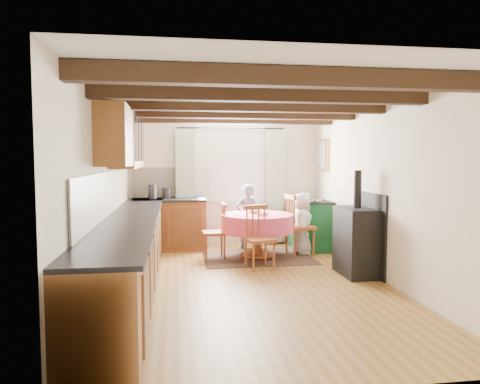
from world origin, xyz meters
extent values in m
cube|color=olive|center=(0.00, 0.00, 0.00)|extent=(3.60, 5.50, 0.00)
cube|color=white|center=(0.00, 0.00, 2.40)|extent=(3.60, 5.50, 0.00)
cube|color=silver|center=(0.00, 2.75, 1.20)|extent=(3.60, 0.00, 2.40)
cube|color=silver|center=(0.00, -2.75, 1.20)|extent=(3.60, 0.00, 2.40)
cube|color=silver|center=(-1.80, 0.00, 1.20)|extent=(0.00, 5.50, 2.40)
cube|color=silver|center=(1.80, 0.00, 1.20)|extent=(0.00, 5.50, 2.40)
cube|color=black|center=(0.00, -2.00, 2.31)|extent=(3.60, 0.16, 0.16)
cube|color=black|center=(0.00, -1.00, 2.31)|extent=(3.60, 0.16, 0.16)
cube|color=black|center=(0.00, 0.00, 2.31)|extent=(3.60, 0.16, 0.16)
cube|color=black|center=(0.00, 1.00, 2.31)|extent=(3.60, 0.16, 0.16)
cube|color=black|center=(0.00, 2.00, 2.31)|extent=(3.60, 0.16, 0.16)
cube|color=beige|center=(-1.78, 0.30, 1.20)|extent=(0.02, 4.50, 0.55)
cube|color=beige|center=(-1.00, 2.73, 1.20)|extent=(1.40, 0.02, 0.55)
cube|color=brown|center=(-1.50, 0.00, 0.44)|extent=(0.60, 5.30, 0.88)
cube|color=brown|center=(-1.05, 2.45, 0.44)|extent=(1.30, 0.60, 0.88)
cube|color=black|center=(-1.48, 0.00, 0.90)|extent=(0.64, 5.30, 0.04)
cube|color=black|center=(-1.05, 2.43, 0.90)|extent=(1.30, 0.64, 0.04)
cube|color=brown|center=(-1.63, 1.20, 1.95)|extent=(0.34, 1.80, 0.90)
cube|color=brown|center=(-1.63, -0.30, 1.90)|extent=(0.34, 0.90, 0.70)
cube|color=white|center=(0.10, 2.73, 1.60)|extent=(1.34, 0.03, 1.54)
cube|color=white|center=(0.10, 2.74, 1.60)|extent=(1.20, 0.01, 1.40)
cube|color=beige|center=(-0.75, 2.65, 1.10)|extent=(0.35, 0.10, 2.10)
cube|color=beige|center=(0.95, 2.65, 1.10)|extent=(0.35, 0.10, 2.10)
cylinder|color=black|center=(0.10, 2.65, 2.20)|extent=(2.00, 0.03, 0.03)
cube|color=gold|center=(1.77, 2.30, 1.70)|extent=(0.04, 0.50, 0.60)
cylinder|color=silver|center=(1.05, 2.72, 1.70)|extent=(0.30, 0.02, 0.30)
cube|color=#3A281E|center=(0.40, 1.57, 0.01)|extent=(1.78, 1.39, 0.01)
imported|color=#505362|center=(0.36, 2.30, 0.59)|extent=(0.44, 0.30, 1.18)
imported|color=silver|center=(1.22, 1.74, 0.53)|extent=(0.44, 0.58, 1.06)
imported|color=silver|center=(0.39, 1.74, 0.75)|extent=(0.31, 0.31, 0.06)
imported|color=silver|center=(0.45, 1.33, 0.75)|extent=(0.22, 0.22, 0.06)
imported|color=silver|center=(0.44, 1.67, 0.76)|extent=(0.12, 0.12, 0.09)
cylinder|color=#262628|center=(-1.34, 2.44, 1.05)|extent=(0.15, 0.15, 0.26)
cylinder|color=#262628|center=(-1.09, 2.57, 1.01)|extent=(0.16, 0.16, 0.18)
camera|label=1|loc=(-0.95, -5.68, 1.64)|focal=33.65mm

